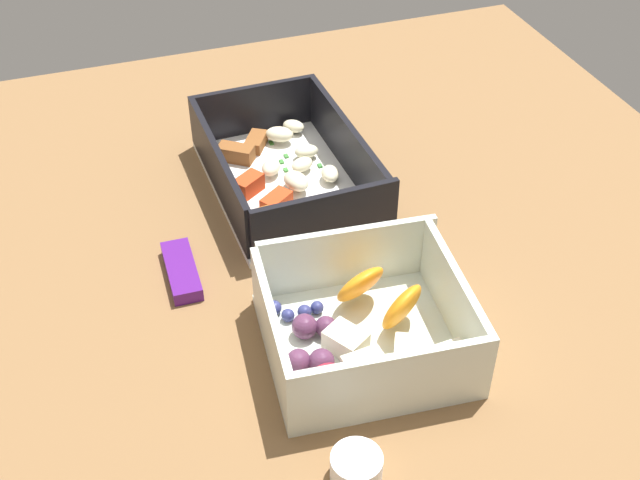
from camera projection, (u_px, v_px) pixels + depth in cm
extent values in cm
cube|color=brown|center=(323.00, 253.00, 72.11)|extent=(80.00, 80.00, 2.00)
cube|color=white|center=(286.00, 185.00, 77.87)|extent=(20.59, 13.79, 0.60)
cube|color=black|center=(322.00, 220.00, 68.93)|extent=(0.94, 13.29, 5.24)
cube|color=black|center=(254.00, 109.00, 83.07)|extent=(0.94, 13.29, 5.24)
cube|color=black|center=(219.00, 173.00, 74.29)|extent=(19.07, 1.09, 5.24)
cube|color=black|center=(347.00, 146.00, 77.71)|extent=(19.07, 1.09, 5.24)
ellipsoid|color=beige|center=(279.00, 134.00, 82.37)|extent=(3.12, 3.45, 1.42)
ellipsoid|color=beige|center=(295.00, 181.00, 76.05)|extent=(3.36, 2.73, 1.47)
ellipsoid|color=beige|center=(306.00, 151.00, 80.30)|extent=(1.84, 2.50, 1.19)
ellipsoid|color=beige|center=(302.00, 164.00, 78.55)|extent=(2.55, 2.85, 1.18)
ellipsoid|color=beige|center=(330.00, 174.00, 77.34)|extent=(2.69, 2.14, 1.19)
ellipsoid|color=beige|center=(311.00, 219.00, 71.96)|extent=(2.62, 2.90, 1.19)
ellipsoid|color=beige|center=(294.00, 126.00, 83.93)|extent=(2.78, 2.79, 1.16)
ellipsoid|color=beige|center=(271.00, 167.00, 78.08)|extent=(3.00, 2.75, 1.23)
cube|color=red|center=(276.00, 201.00, 74.49)|extent=(3.08, 3.37, 1.12)
cube|color=brown|center=(236.00, 153.00, 80.10)|extent=(3.41, 3.83, 1.57)
cube|color=#AD5B1E|center=(263.00, 224.00, 71.42)|extent=(2.95, 2.54, 1.69)
cube|color=red|center=(249.00, 185.00, 75.91)|extent=(2.95, 3.25, 1.70)
cube|color=brown|center=(256.00, 142.00, 82.03)|extent=(3.51, 3.06, 1.19)
cube|color=#387A33|center=(282.00, 162.00, 80.18)|extent=(0.60, 0.40, 0.20)
cube|color=#387A33|center=(273.00, 143.00, 82.81)|extent=(0.60, 0.40, 0.20)
cube|color=#387A33|center=(343.00, 199.00, 75.47)|extent=(0.60, 0.40, 0.20)
cube|color=#387A33|center=(284.00, 170.00, 79.02)|extent=(0.60, 0.40, 0.20)
cube|color=#387A33|center=(320.00, 166.00, 79.64)|extent=(0.60, 0.40, 0.20)
cube|color=#387A33|center=(286.00, 156.00, 80.94)|extent=(0.60, 0.40, 0.20)
cube|color=silver|center=(363.00, 344.00, 61.99)|extent=(15.32, 15.92, 0.60)
cube|color=silver|center=(392.00, 384.00, 55.03)|extent=(1.97, 14.67, 5.51)
cube|color=silver|center=(341.00, 258.00, 65.04)|extent=(1.97, 14.67, 5.51)
cube|color=silver|center=(271.00, 332.00, 58.75)|extent=(12.81, 1.80, 5.51)
cube|color=silver|center=(454.00, 300.00, 61.31)|extent=(12.81, 1.80, 5.51)
ellipsoid|color=orange|center=(402.00, 307.00, 61.28)|extent=(4.74, 5.13, 4.50)
ellipsoid|color=orange|center=(364.00, 283.00, 63.36)|extent=(4.70, 5.22, 4.41)
cube|color=#F4EACC|center=(365.00, 369.00, 58.47)|extent=(2.51, 3.19, 1.80)
cube|color=#F4EACC|center=(408.00, 355.00, 59.58)|extent=(3.47, 3.15, 1.70)
cube|color=#F4EACC|center=(346.00, 341.00, 60.56)|extent=(3.69, 3.44, 1.78)
cube|color=#F4EACC|center=(446.00, 364.00, 58.65)|extent=(2.74, 3.52, 2.01)
sphere|color=#562D4C|center=(298.00, 361.00, 59.00)|extent=(1.85, 1.85, 1.85)
sphere|color=#562D4C|center=(304.00, 326.00, 61.59)|extent=(1.99, 1.99, 1.99)
sphere|color=#562D4C|center=(326.00, 327.00, 61.78)|extent=(1.68, 1.68, 1.68)
sphere|color=#562D4C|center=(322.00, 361.00, 58.94)|extent=(1.92, 1.92, 1.92)
cone|color=red|center=(330.00, 387.00, 56.98)|extent=(2.63, 2.63, 2.11)
sphere|color=navy|center=(274.00, 308.00, 63.72)|extent=(1.18, 1.18, 1.18)
sphere|color=navy|center=(288.00, 315.00, 63.16)|extent=(1.05, 1.05, 1.05)
sphere|color=navy|center=(317.00, 307.00, 63.83)|extent=(1.06, 1.06, 1.06)
sphere|color=navy|center=(304.00, 312.00, 63.40)|extent=(1.14, 1.14, 1.14)
cube|color=#51197A|center=(183.00, 274.00, 67.59)|extent=(7.07, 2.60, 1.20)
cylinder|color=white|center=(356.00, 467.00, 52.63)|extent=(3.45, 3.45, 2.05)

